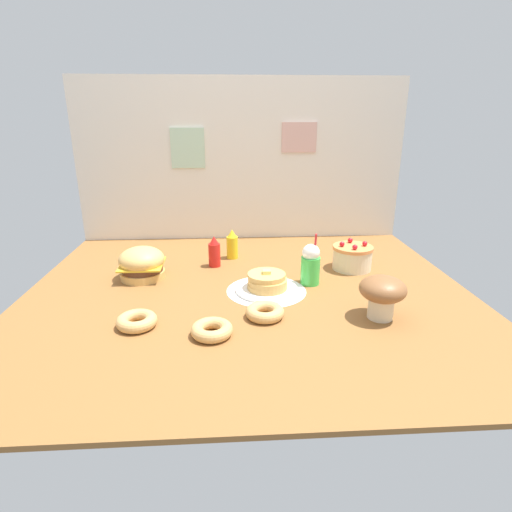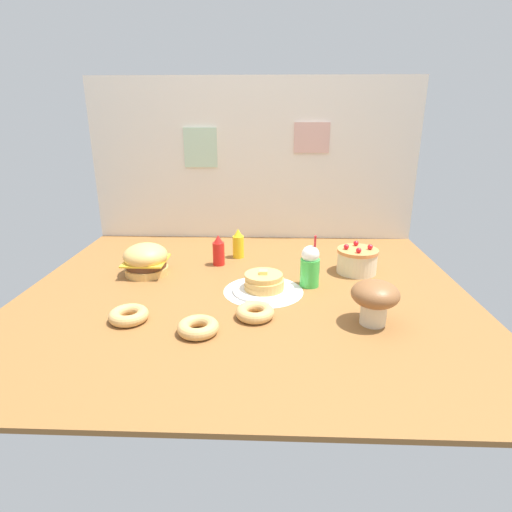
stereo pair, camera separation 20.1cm
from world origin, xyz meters
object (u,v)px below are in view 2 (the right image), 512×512
Objects in this scene: cream_soda_cup at (310,266)px; donut_pink_glaze at (129,315)px; mushroom_stool at (375,298)px; pancake_stack at (264,284)px; donut_vanilla at (255,312)px; burger at (146,260)px; layer_cake at (357,260)px; mustard_bottle at (238,244)px; donut_chocolate at (198,327)px; ketchup_bottle at (219,251)px.

cream_soda_cup is 1.61× the size of donut_pink_glaze.
cream_soda_cup is 1.36× the size of mushroom_stool.
donut_vanilla is at bearing -96.73° from pancake_stack.
cream_soda_cup reaches higher than pancake_stack.
mushroom_stool reaches higher than donut_vanilla.
mushroom_stool is at bearing -25.43° from burger.
mushroom_stool is at bearing -33.75° from pancake_stack.
layer_cake is 1.25× the size of mustard_bottle.
donut_pink_glaze is 0.85× the size of mushroom_stool.
mustard_bottle is at bearing 132.85° from cream_soda_cup.
mushroom_stool is at bearing 8.59° from donut_chocolate.
ketchup_bottle and mustard_bottle have the same top height.
ketchup_bottle is 0.76m from donut_pink_glaze.
donut_pink_glaze is (-0.56, -0.32, -0.01)m from pancake_stack.
mushroom_stool is (0.23, -0.39, 0.01)m from cream_soda_cup.
donut_chocolate is at bearing -16.63° from donut_pink_glaze.
donut_chocolate is 0.73m from mushroom_stool.
burger is 0.41m from ketchup_bottle.
mustard_bottle is at bearing 31.61° from burger.
donut_vanilla is 0.85× the size of mushroom_stool.
ketchup_bottle reaches higher than layer_cake.
mushroom_stool is (0.49, -0.03, 0.09)m from donut_vanilla.
cream_soda_cup is at bearing -47.15° from mustard_bottle.
cream_soda_cup reaches higher than burger.
ketchup_bottle is 0.80m from donut_chocolate.
mustard_bottle is at bearing 161.29° from layer_cake.
mushroom_stool reaches higher than ketchup_bottle.
ketchup_bottle is at bearing 109.91° from donut_vanilla.
layer_cake is 0.34m from cream_soda_cup.
mustard_bottle is 1.08× the size of donut_chocolate.
donut_vanilla is (-0.54, -0.56, -0.04)m from layer_cake.
pancake_stack is 0.65m from donut_pink_glaze.
cream_soda_cup is (0.23, 0.09, 0.06)m from pancake_stack.
mushroom_stool is (0.73, -0.69, 0.03)m from ketchup_bottle.
layer_cake is 1.23m from donut_pink_glaze.
donut_chocolate is 1.00× the size of donut_vanilla.
ketchup_bottle is at bearing 22.95° from burger.
donut_chocolate is at bearing -58.28° from burger.
donut_pink_glaze is 1.00× the size of donut_chocolate.
donut_chocolate is at bearing -133.95° from cream_soda_cup.
ketchup_bottle is 1.00m from mushroom_stool.
mustard_bottle is (-0.67, 0.23, 0.01)m from layer_cake.
layer_cake is at bearing 35.82° from cream_soda_cup.
pancake_stack is 0.56m from mushroom_stool.
mustard_bottle is 0.91× the size of mushroom_stool.
donut_pink_glaze is at bearing -112.88° from ketchup_bottle.
pancake_stack is at bearing 58.59° from donut_chocolate.
mustard_bottle is (0.10, 0.14, 0.00)m from ketchup_bottle.
cream_soda_cup is (0.40, -0.43, 0.02)m from mustard_bottle.
ketchup_bottle is 0.58m from cream_soda_cup.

